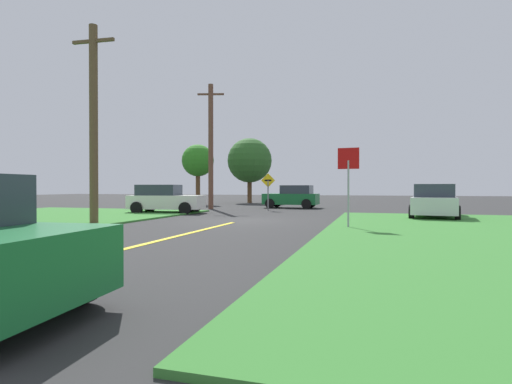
# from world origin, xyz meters

# --- Properties ---
(ground_plane) EXTENTS (120.00, 120.00, 0.00)m
(ground_plane) POSITION_xyz_m (0.00, 0.00, 0.00)
(ground_plane) COLOR #2F2F2F
(lane_stripe_center) EXTENTS (0.20, 14.00, 0.01)m
(lane_stripe_center) POSITION_xyz_m (0.00, -8.00, 0.01)
(lane_stripe_center) COLOR yellow
(lane_stripe_center) RESTS_ON ground
(stop_sign) EXTENTS (0.74, 0.09, 2.86)m
(stop_sign) POSITION_xyz_m (4.77, -2.27, 2.01)
(stop_sign) COLOR #9EA0A8
(stop_sign) RESTS_ON ground
(parked_car_near_building) EXTENTS (4.28, 2.42, 1.62)m
(parked_car_near_building) POSITION_xyz_m (-5.79, 3.65, 0.80)
(parked_car_near_building) COLOR white
(parked_car_near_building) RESTS_ON ground
(car_approaching_junction) EXTENTS (3.87, 2.13, 1.62)m
(car_approaching_junction) POSITION_xyz_m (-0.01, 11.56, 0.80)
(car_approaching_junction) COLOR #196B33
(car_approaching_junction) RESTS_ON ground
(car_on_crossroad) EXTENTS (2.57, 4.59, 1.62)m
(car_on_crossroad) POSITION_xyz_m (8.37, 3.94, 0.81)
(car_on_crossroad) COLOR silver
(car_on_crossroad) RESTS_ON ground
(utility_pole_near) EXTENTS (1.80, 0.33, 7.83)m
(utility_pole_near) POSITION_xyz_m (-4.94, -3.39, 4.02)
(utility_pole_near) COLOR brown
(utility_pole_near) RESTS_ON ground
(utility_pole_mid) EXTENTS (1.77, 0.58, 8.48)m
(utility_pole_mid) POSITION_xyz_m (-5.07, 8.62, 4.33)
(utility_pole_mid) COLOR brown
(utility_pole_mid) RESTS_ON ground
(direction_sign) EXTENTS (0.91, 0.09, 2.37)m
(direction_sign) POSITION_xyz_m (-0.88, 8.02, 1.47)
(direction_sign) COLOR slate
(direction_sign) RESTS_ON ground
(oak_tree_left) EXTENTS (4.22, 4.22, 6.15)m
(oak_tree_left) POSITION_xyz_m (-5.83, 19.80, 4.03)
(oak_tree_left) COLOR brown
(oak_tree_left) RESTS_ON ground
(pine_tree_center) EXTENTS (2.74, 2.74, 5.15)m
(pine_tree_center) POSITION_xyz_m (-8.90, 14.84, 3.74)
(pine_tree_center) COLOR brown
(pine_tree_center) RESTS_ON ground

